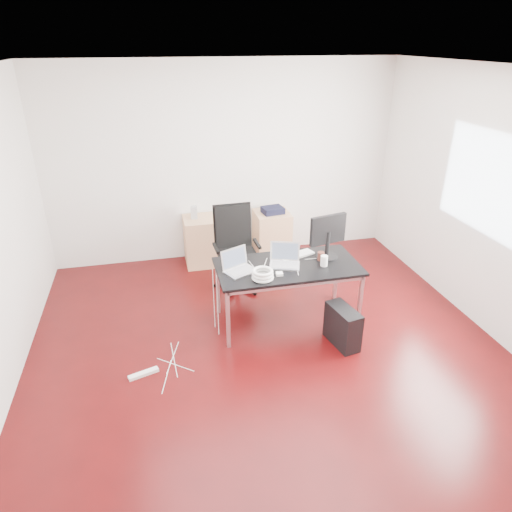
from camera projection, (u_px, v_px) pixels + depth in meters
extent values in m
plane|color=#350607|center=(268.00, 348.00, 4.92)|extent=(5.00, 5.00, 0.00)
plane|color=silver|center=(271.00, 69.00, 3.70)|extent=(5.00, 5.00, 0.00)
plane|color=silver|center=(225.00, 164.00, 6.50)|extent=(5.00, 0.00, 5.00)
plane|color=silver|center=(406.00, 427.00, 2.12)|extent=(5.00, 0.00, 5.00)
plane|color=silver|center=(497.00, 208.00, 4.82)|extent=(0.00, 5.00, 5.00)
plane|color=white|center=(488.00, 184.00, 4.91)|extent=(0.00, 1.50, 1.50)
cube|color=black|center=(288.00, 267.00, 5.10)|extent=(1.60, 0.80, 0.03)
cube|color=silver|center=(228.00, 320.00, 4.79)|extent=(0.04, 0.04, 0.70)
cube|color=silver|center=(218.00, 287.00, 5.41)|extent=(0.04, 0.04, 0.70)
cube|color=silver|center=(360.00, 302.00, 5.10)|extent=(0.04, 0.04, 0.70)
cube|color=silver|center=(336.00, 274.00, 5.72)|extent=(0.04, 0.04, 0.70)
cylinder|color=black|center=(237.00, 272.00, 6.00)|extent=(0.06, 0.06, 0.47)
cube|color=black|center=(237.00, 254.00, 5.88)|extent=(0.49, 0.47, 0.06)
cube|color=black|center=(233.00, 226.00, 5.94)|extent=(0.46, 0.11, 0.55)
cube|color=tan|center=(202.00, 241.00, 6.64)|extent=(0.50, 0.50, 0.70)
cube|color=tan|center=(272.00, 234.00, 6.85)|extent=(0.50, 0.50, 0.70)
cube|color=black|center=(343.00, 326.00, 4.91)|extent=(0.28, 0.48, 0.44)
cylinder|color=black|center=(235.00, 250.00, 6.84)|extent=(0.24, 0.24, 0.28)
cube|color=white|center=(144.00, 374.00, 4.52)|extent=(0.30, 0.15, 0.04)
cube|color=silver|center=(241.00, 271.00, 4.94)|extent=(0.40, 0.35, 0.01)
cube|color=silver|center=(234.00, 258.00, 4.97)|extent=(0.32, 0.18, 0.22)
cube|color=#475166|center=(235.00, 258.00, 4.97)|extent=(0.28, 0.16, 0.18)
cube|color=silver|center=(285.00, 265.00, 5.07)|extent=(0.39, 0.33, 0.01)
cube|color=silver|center=(285.00, 251.00, 5.12)|extent=(0.33, 0.15, 0.22)
cube|color=#475166|center=(285.00, 252.00, 5.12)|extent=(0.29, 0.13, 0.18)
cylinder|color=black|center=(326.00, 256.00, 5.28)|extent=(0.26, 0.26, 0.02)
cylinder|color=black|center=(327.00, 244.00, 5.21)|extent=(0.05, 0.05, 0.30)
cube|color=black|center=(328.00, 229.00, 5.15)|extent=(0.45, 0.15, 0.34)
cube|color=#475166|center=(327.00, 229.00, 5.17)|extent=(0.39, 0.09, 0.29)
cube|color=white|center=(296.00, 255.00, 5.30)|extent=(0.46, 0.28, 0.02)
cylinder|color=white|center=(324.00, 261.00, 5.06)|extent=(0.09, 0.09, 0.12)
cylinder|color=#57271D|center=(321.00, 256.00, 5.19)|extent=(0.09, 0.09, 0.10)
torus|color=white|center=(263.00, 277.00, 4.80)|extent=(0.24, 0.24, 0.04)
torus|color=white|center=(263.00, 274.00, 4.78)|extent=(0.23, 0.23, 0.04)
torus|color=white|center=(263.00, 271.00, 4.77)|extent=(0.22, 0.22, 0.04)
cube|color=white|center=(279.00, 274.00, 4.88)|extent=(0.08, 0.08, 0.03)
cube|color=#9E9E9E|center=(194.00, 212.00, 6.44)|extent=(0.10, 0.09, 0.18)
cube|color=black|center=(273.00, 210.00, 6.66)|extent=(0.33, 0.28, 0.09)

